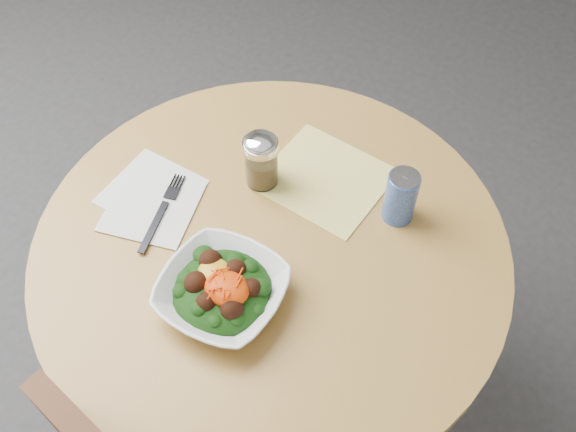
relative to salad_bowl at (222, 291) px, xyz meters
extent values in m
plane|color=#2F2F31|center=(0.01, 0.15, -0.78)|extent=(6.00, 6.00, 0.00)
cylinder|color=black|center=(0.01, 0.15, -0.76)|extent=(0.52, 0.52, 0.03)
cylinder|color=black|center=(0.01, 0.15, -0.42)|extent=(0.10, 0.10, 0.71)
cylinder|color=#C89448|center=(0.01, 0.15, -0.05)|extent=(0.90, 0.90, 0.04)
cube|color=#DFBF0B|center=(0.03, 0.33, -0.03)|extent=(0.26, 0.24, 0.00)
cube|color=silver|center=(-0.26, 0.14, -0.03)|extent=(0.18, 0.18, 0.00)
cube|color=silver|center=(-0.23, 0.11, -0.03)|extent=(0.20, 0.20, 0.00)
imported|color=white|center=(0.00, 0.00, 0.00)|extent=(0.22, 0.22, 0.05)
ellipsoid|color=black|center=(0.00, 0.00, -0.01)|extent=(0.17, 0.17, 0.06)
ellipsoid|color=orange|center=(-0.03, 0.01, 0.02)|extent=(0.06, 0.06, 0.02)
ellipsoid|color=#EC2F05|center=(0.01, 0.00, 0.03)|extent=(0.08, 0.07, 0.04)
cube|color=black|center=(-0.20, 0.07, -0.02)|extent=(0.04, 0.12, 0.00)
cube|color=black|center=(-0.22, 0.16, -0.02)|extent=(0.04, 0.07, 0.00)
cylinder|color=silver|center=(-0.08, 0.27, 0.02)|extent=(0.07, 0.07, 0.10)
cylinder|color=#A78A4D|center=(-0.08, 0.27, 0.00)|extent=(0.06, 0.06, 0.06)
cylinder|color=white|center=(-0.08, 0.27, 0.08)|extent=(0.07, 0.07, 0.01)
ellipsoid|color=white|center=(-0.08, 0.27, 0.08)|extent=(0.07, 0.07, 0.03)
cylinder|color=navy|center=(0.19, 0.32, 0.03)|extent=(0.06, 0.06, 0.11)
cylinder|color=silver|center=(0.19, 0.32, 0.08)|extent=(0.06, 0.06, 0.00)
cube|color=silver|center=(0.19, 0.33, 0.09)|extent=(0.01, 0.02, 0.00)
camera|label=1|loc=(0.37, -0.44, 0.96)|focal=40.00mm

